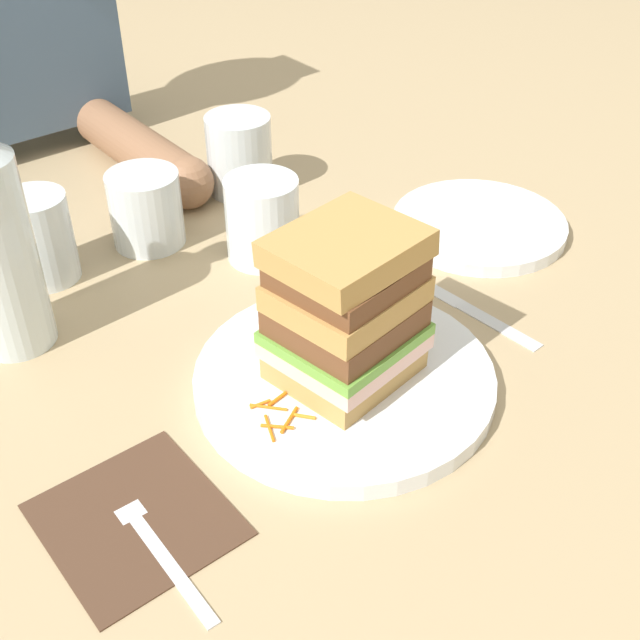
# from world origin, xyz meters

# --- Properties ---
(ground_plane) EXTENTS (3.00, 3.00, 0.00)m
(ground_plane) POSITION_xyz_m (0.00, 0.00, 0.00)
(ground_plane) COLOR tan
(main_plate) EXTENTS (0.26, 0.26, 0.02)m
(main_plate) POSITION_xyz_m (-0.00, -0.03, 0.01)
(main_plate) COLOR white
(main_plate) RESTS_ON ground_plane
(sandwich) EXTENTS (0.13, 0.12, 0.14)m
(sandwich) POSITION_xyz_m (-0.00, -0.03, 0.08)
(sandwich) COLOR tan
(sandwich) RESTS_ON main_plate
(carrot_shred_0) EXTENTS (0.01, 0.02, 0.00)m
(carrot_shred_0) POSITION_xyz_m (-0.06, -0.05, 0.02)
(carrot_shred_0) COLOR orange
(carrot_shred_0) RESTS_ON main_plate
(carrot_shred_1) EXTENTS (0.02, 0.01, 0.00)m
(carrot_shred_1) POSITION_xyz_m (-0.08, -0.02, 0.02)
(carrot_shred_1) COLOR orange
(carrot_shred_1) RESTS_ON main_plate
(carrot_shred_2) EXTENTS (0.02, 0.01, 0.00)m
(carrot_shred_2) POSITION_xyz_m (-0.07, -0.02, 0.02)
(carrot_shred_2) COLOR orange
(carrot_shred_2) RESTS_ON main_plate
(carrot_shred_3) EXTENTS (0.02, 0.02, 0.00)m
(carrot_shred_3) POSITION_xyz_m (-0.09, -0.05, 0.02)
(carrot_shred_3) COLOR orange
(carrot_shred_3) RESTS_ON main_plate
(carrot_shred_4) EXTENTS (0.03, 0.02, 0.00)m
(carrot_shred_4) POSITION_xyz_m (-0.07, -0.05, 0.02)
(carrot_shred_4) COLOR orange
(carrot_shred_4) RESTS_ON main_plate
(carrot_shred_5) EXTENTS (0.01, 0.03, 0.00)m
(carrot_shred_5) POSITION_xyz_m (-0.09, -0.05, 0.02)
(carrot_shred_5) COLOR orange
(carrot_shred_5) RESTS_ON main_plate
(carrot_shred_6) EXTENTS (0.02, 0.03, 0.00)m
(carrot_shred_6) POSITION_xyz_m (-0.08, -0.03, 0.02)
(carrot_shred_6) COLOR orange
(carrot_shred_6) RESTS_ON main_plate
(carrot_shred_7) EXTENTS (0.02, 0.01, 0.00)m
(carrot_shred_7) POSITION_xyz_m (0.06, -0.02, 0.02)
(carrot_shred_7) COLOR orange
(carrot_shred_7) RESTS_ON main_plate
(carrot_shred_8) EXTENTS (0.01, 0.03, 0.00)m
(carrot_shred_8) POSITION_xyz_m (0.07, -0.02, 0.02)
(carrot_shred_8) COLOR orange
(carrot_shred_8) RESTS_ON main_plate
(carrot_shred_9) EXTENTS (0.03, 0.01, 0.00)m
(carrot_shred_9) POSITION_xyz_m (0.06, -0.03, 0.02)
(carrot_shred_9) COLOR orange
(carrot_shred_9) RESTS_ON main_plate
(carrot_shred_10) EXTENTS (0.01, 0.03, 0.00)m
(carrot_shred_10) POSITION_xyz_m (0.10, -0.02, 0.02)
(carrot_shred_10) COLOR orange
(carrot_shred_10) RESTS_ON main_plate
(carrot_shred_11) EXTENTS (0.02, 0.02, 0.00)m
(carrot_shred_11) POSITION_xyz_m (0.08, -0.03, 0.02)
(carrot_shred_11) COLOR orange
(carrot_shred_11) RESTS_ON main_plate
(carrot_shred_12) EXTENTS (0.01, 0.03, 0.00)m
(carrot_shred_12) POSITION_xyz_m (0.06, 0.00, 0.02)
(carrot_shred_12) COLOR orange
(carrot_shred_12) RESTS_ON main_plate
(carrot_shred_13) EXTENTS (0.01, 0.02, 0.00)m
(carrot_shred_13) POSITION_xyz_m (0.07, -0.01, 0.02)
(carrot_shred_13) COLOR orange
(carrot_shred_13) RESTS_ON main_plate
(carrot_shred_14) EXTENTS (0.02, 0.02, 0.00)m
(carrot_shred_14) POSITION_xyz_m (0.09, -0.00, 0.02)
(carrot_shred_14) COLOR orange
(carrot_shred_14) RESTS_ON main_plate
(carrot_shred_15) EXTENTS (0.01, 0.02, 0.00)m
(carrot_shred_15) POSITION_xyz_m (0.09, -0.02, 0.02)
(carrot_shred_15) COLOR orange
(carrot_shred_15) RESTS_ON main_plate
(carrot_shred_16) EXTENTS (0.01, 0.02, 0.00)m
(carrot_shred_16) POSITION_xyz_m (0.08, 0.00, 0.02)
(carrot_shred_16) COLOR orange
(carrot_shred_16) RESTS_ON main_plate
(napkin_dark) EXTENTS (0.13, 0.13, 0.00)m
(napkin_dark) POSITION_xyz_m (-0.22, -0.05, 0.00)
(napkin_dark) COLOR #4C3323
(napkin_dark) RESTS_ON ground_plane
(fork) EXTENTS (0.02, 0.17, 0.00)m
(fork) POSITION_xyz_m (-0.22, -0.07, 0.00)
(fork) COLOR silver
(fork) RESTS_ON napkin_dark
(knife) EXTENTS (0.03, 0.20, 0.00)m
(knife) POSITION_xyz_m (0.17, -0.01, 0.00)
(knife) COLOR silver
(knife) RESTS_ON ground_plane
(juice_glass) EXTENTS (0.08, 0.08, 0.09)m
(juice_glass) POSITION_xyz_m (0.07, 0.19, 0.04)
(juice_glass) COLOR white
(juice_glass) RESTS_ON ground_plane
(empty_tumbler_0) EXTENTS (0.07, 0.07, 0.09)m
(empty_tumbler_0) POSITION_xyz_m (-0.13, 0.30, 0.05)
(empty_tumbler_0) COLOR silver
(empty_tumbler_0) RESTS_ON ground_plane
(empty_tumbler_1) EXTENTS (0.08, 0.08, 0.08)m
(empty_tumbler_1) POSITION_xyz_m (-0.01, 0.29, 0.04)
(empty_tumbler_1) COLOR silver
(empty_tumbler_1) RESTS_ON ground_plane
(empty_tumbler_2) EXTENTS (0.08, 0.08, 0.10)m
(empty_tumbler_2) POSITION_xyz_m (0.14, 0.33, 0.05)
(empty_tumbler_2) COLOR silver
(empty_tumbler_2) RESTS_ON ground_plane
(side_plate) EXTENTS (0.20, 0.20, 0.01)m
(side_plate) POSITION_xyz_m (0.29, 0.08, 0.01)
(side_plate) COLOR white
(side_plate) RESTS_ON ground_plane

